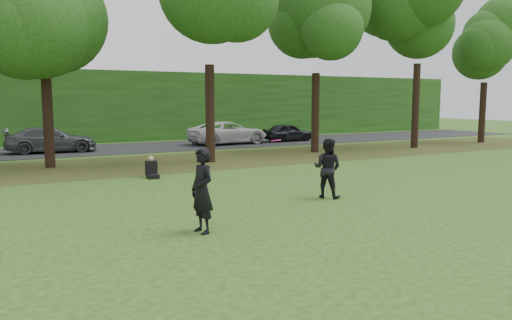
{
  "coord_description": "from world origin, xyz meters",
  "views": [
    {
      "loc": [
        -5.62,
        -9.58,
        2.99
      ],
      "look_at": [
        1.11,
        2.56,
        1.3
      ],
      "focal_mm": 35.0,
      "sensor_mm": 36.0,
      "label": 1
    }
  ],
  "objects_px": {
    "player_left": "(202,191)",
    "frisbee": "(276,140)",
    "player_right": "(327,168)",
    "seated_person": "(152,170)"
  },
  "relations": [
    {
      "from": "player_left",
      "to": "seated_person",
      "type": "relative_size",
      "value": 2.31
    },
    {
      "from": "seated_person",
      "to": "player_left",
      "type": "bearing_deg",
      "value": -94.38
    },
    {
      "from": "player_left",
      "to": "player_right",
      "type": "height_order",
      "value": "player_left"
    },
    {
      "from": "frisbee",
      "to": "seated_person",
      "type": "xyz_separation_m",
      "value": [
        -1.04,
        7.47,
        -1.62
      ]
    },
    {
      "from": "player_right",
      "to": "frisbee",
      "type": "relative_size",
      "value": 4.76
    },
    {
      "from": "player_right",
      "to": "frisbee",
      "type": "xyz_separation_m",
      "value": [
        -2.47,
        -1.03,
        1.02
      ]
    },
    {
      "from": "player_left",
      "to": "frisbee",
      "type": "distance_m",
      "value": 2.79
    },
    {
      "from": "player_left",
      "to": "player_right",
      "type": "relative_size",
      "value": 1.06
    },
    {
      "from": "frisbee",
      "to": "seated_person",
      "type": "distance_m",
      "value": 7.72
    },
    {
      "from": "seated_person",
      "to": "frisbee",
      "type": "bearing_deg",
      "value": -76.82
    }
  ]
}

